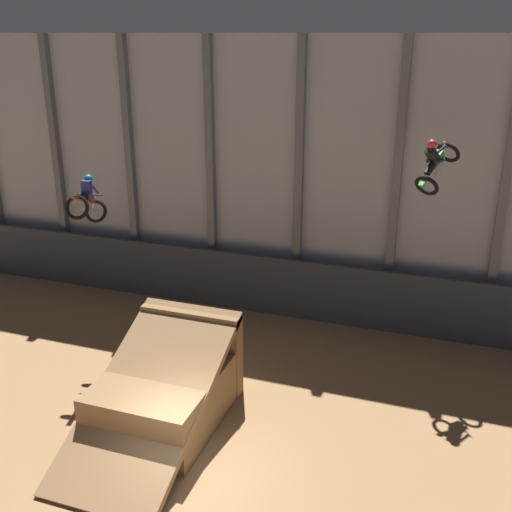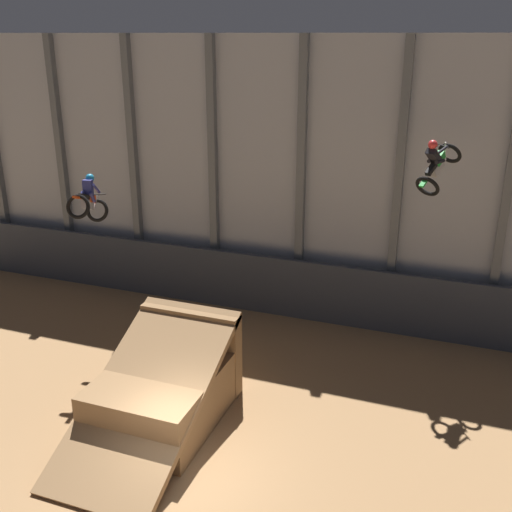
{
  "view_description": "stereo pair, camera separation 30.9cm",
  "coord_description": "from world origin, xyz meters",
  "px_view_note": "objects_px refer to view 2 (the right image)",
  "views": [
    {
      "loc": [
        5.38,
        -10.27,
        9.93
      ],
      "look_at": [
        -0.15,
        5.62,
        3.67
      ],
      "focal_mm": 42.0,
      "sensor_mm": 36.0,
      "label": 1
    },
    {
      "loc": [
        5.67,
        -10.17,
        9.93
      ],
      "look_at": [
        -0.15,
        5.62,
        3.67
      ],
      "focal_mm": 42.0,
      "sensor_mm": 36.0,
      "label": 2
    }
  ],
  "objects_px": {
    "rider_bike_right_air": "(437,164)",
    "hay_bale_trackside": "(155,354)",
    "dirt_ramp": "(166,387)",
    "rider_bike_left_air": "(88,201)"
  },
  "relations": [
    {
      "from": "rider_bike_right_air",
      "to": "dirt_ramp",
      "type": "bearing_deg",
      "value": -115.26
    },
    {
      "from": "rider_bike_left_air",
      "to": "hay_bale_trackside",
      "type": "xyz_separation_m",
      "value": [
        1.99,
        -0.05,
        -4.87
      ]
    },
    {
      "from": "dirt_ramp",
      "to": "rider_bike_right_air",
      "type": "relative_size",
      "value": 3.14
    },
    {
      "from": "hay_bale_trackside",
      "to": "dirt_ramp",
      "type": "bearing_deg",
      "value": -53.94
    },
    {
      "from": "dirt_ramp",
      "to": "rider_bike_left_air",
      "type": "distance_m",
      "value": 6.19
    },
    {
      "from": "dirt_ramp",
      "to": "hay_bale_trackside",
      "type": "bearing_deg",
      "value": 126.06
    },
    {
      "from": "rider_bike_right_air",
      "to": "hay_bale_trackside",
      "type": "relative_size",
      "value": 1.7
    },
    {
      "from": "rider_bike_left_air",
      "to": "hay_bale_trackside",
      "type": "height_order",
      "value": "rider_bike_left_air"
    },
    {
      "from": "dirt_ramp",
      "to": "rider_bike_left_air",
      "type": "bearing_deg",
      "value": 146.67
    },
    {
      "from": "rider_bike_right_air",
      "to": "hay_bale_trackside",
      "type": "distance_m",
      "value": 10.45
    }
  ]
}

